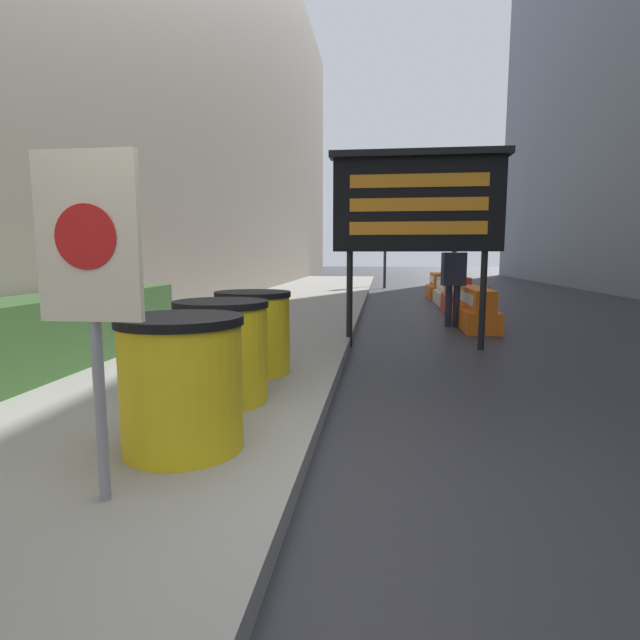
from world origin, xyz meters
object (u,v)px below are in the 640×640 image
object	(u,v)px
warning_sign	(90,266)
jersey_barrier_cream	(445,293)
jersey_barrier_orange_far	(476,310)
traffic_cone_near	(449,286)
barrel_drum_middle	(222,351)
barrel_drum_back	(253,332)
barrel_drum_foreground	(182,383)
pedestrian_worker	(453,276)
jersey_barrier_orange_near	(438,287)
traffic_cone_mid	(489,294)
message_board	(417,204)
jersey_barrier_red_striped	(457,297)
traffic_light_near_curb	(385,222)

from	to	relation	value
warning_sign	jersey_barrier_cream	world-z (taller)	warning_sign
jersey_barrier_orange_far	traffic_cone_near	distance (m)	8.46
barrel_drum_middle	barrel_drum_back	size ratio (longest dim) A/B	1.00
barrel_drum_foreground	traffic_cone_near	distance (m)	16.10
barrel_drum_middle	barrel_drum_back	distance (m)	1.12
barrel_drum_middle	pedestrian_worker	size ratio (longest dim) A/B	0.52
barrel_drum_foreground	jersey_barrier_orange_near	world-z (taller)	barrel_drum_foreground
barrel_drum_back	jersey_barrier_cream	xyz separation A→B (m)	(3.33, 9.86, -0.28)
warning_sign	traffic_cone_near	distance (m)	16.92
warning_sign	traffic_cone_mid	xyz separation A→B (m)	(4.62, 12.75, -1.10)
warning_sign	jersey_barrier_orange_far	xyz separation A→B (m)	(3.39, 7.97, -1.07)
message_board	jersey_barrier_red_striped	world-z (taller)	message_board
jersey_barrier_orange_far	traffic_cone_mid	bearing A→B (deg)	75.54
jersey_barrier_orange_far	barrel_drum_back	bearing A→B (deg)	-123.82
traffic_cone_mid	jersey_barrier_red_striped	bearing A→B (deg)	-118.62
barrel_drum_back	pedestrian_worker	size ratio (longest dim) A/B	0.52
message_board	jersey_barrier_orange_near	size ratio (longest dim) A/B	1.81
barrel_drum_foreground	jersey_barrier_red_striped	bearing A→B (deg)	71.57
jersey_barrier_orange_near	traffic_cone_mid	bearing A→B (deg)	-61.70
jersey_barrier_orange_far	traffic_light_near_curb	xyz separation A→B (m)	(-1.78, 11.99, 2.53)
jersey_barrier_orange_far	traffic_cone_mid	distance (m)	4.93
pedestrian_worker	jersey_barrier_orange_near	bearing A→B (deg)	80.04
barrel_drum_foreground	barrel_drum_middle	bearing A→B (deg)	94.41
barrel_drum_middle	jersey_barrier_orange_near	distance (m)	13.57
barrel_drum_foreground	barrel_drum_middle	size ratio (longest dim) A/B	1.00
traffic_cone_near	jersey_barrier_cream	bearing A→B (deg)	-99.10
warning_sign	traffic_cone_near	world-z (taller)	warning_sign
barrel_drum_middle	barrel_drum_foreground	bearing A→B (deg)	-85.59
warning_sign	traffic_light_near_curb	distance (m)	20.08
jersey_barrier_orange_near	message_board	bearing A→B (deg)	-98.28
barrel_drum_back	traffic_cone_near	size ratio (longest dim) A/B	1.28
jersey_barrier_red_striped	jersey_barrier_cream	size ratio (longest dim) A/B	0.88
barrel_drum_foreground	jersey_barrier_orange_far	world-z (taller)	barrel_drum_foreground
barrel_drum_back	pedestrian_worker	bearing A→B (deg)	60.62
barrel_drum_middle	jersey_barrier_orange_near	xyz separation A→B (m)	(3.33, 13.15, -0.24)
message_board	jersey_barrier_orange_far	bearing A→B (deg)	60.09
jersey_barrier_orange_near	pedestrian_worker	xyz separation A→B (m)	(-0.44, -6.90, 0.66)
jersey_barrier_orange_near	pedestrian_worker	size ratio (longest dim) A/B	0.96
jersey_barrier_red_striped	traffic_cone_near	bearing A→B (deg)	84.52
barrel_drum_back	jersey_barrier_orange_far	bearing A→B (deg)	56.18
barrel_drum_middle	traffic_light_near_curb	world-z (taller)	traffic_light_near_curb
warning_sign	jersey_barrier_orange_near	distance (m)	15.45
traffic_cone_near	barrel_drum_back	bearing A→B (deg)	-106.20
traffic_cone_mid	pedestrian_worker	size ratio (longest dim) A/B	0.38
jersey_barrier_cream	traffic_cone_near	size ratio (longest dim) A/B	2.96
jersey_barrier_cream	jersey_barrier_orange_near	world-z (taller)	jersey_barrier_orange_near
jersey_barrier_orange_near	pedestrian_worker	bearing A→B (deg)	-93.66
warning_sign	jersey_barrier_orange_far	world-z (taller)	warning_sign
traffic_cone_near	jersey_barrier_red_striped	bearing A→B (deg)	-95.48
barrel_drum_foreground	barrel_drum_back	distance (m)	2.24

